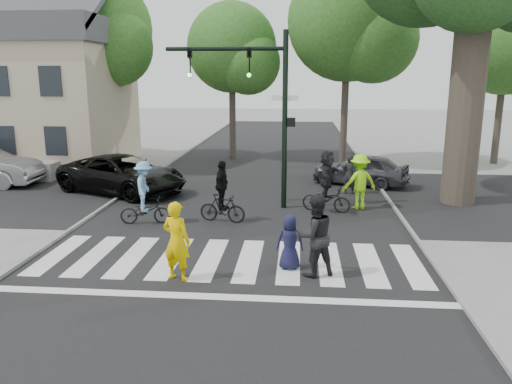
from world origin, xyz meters
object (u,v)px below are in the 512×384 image
(pedestrian_child, at_px, (290,242))
(car_grey, at_px, (360,169))
(traffic_signal, at_px, (260,95))
(cyclist_mid, at_px, (222,197))
(cyclist_right, at_px, (327,185))
(car_suv, at_px, (122,174))
(cyclist_left, at_px, (145,197))
(pedestrian_woman, at_px, (177,241))
(pedestrian_adult, at_px, (315,236))

(pedestrian_child, distance_m, car_grey, 10.11)
(traffic_signal, relative_size, cyclist_mid, 3.05)
(cyclist_right, height_order, car_suv, cyclist_right)
(cyclist_left, xyz_separation_m, car_grey, (7.35, 6.36, -0.18))
(cyclist_mid, height_order, car_suv, cyclist_mid)
(pedestrian_child, bearing_deg, car_grey, -106.17)
(pedestrian_child, relative_size, car_suv, 0.25)
(pedestrian_woman, relative_size, car_grey, 0.46)
(cyclist_right, xyz_separation_m, car_grey, (1.64, 4.43, -0.26))
(traffic_signal, height_order, car_suv, traffic_signal)
(pedestrian_adult, xyz_separation_m, cyclist_left, (-5.14, 3.72, -0.10))
(pedestrian_woman, distance_m, cyclist_right, 7.17)
(pedestrian_child, distance_m, cyclist_mid, 4.36)
(cyclist_right, distance_m, car_suv, 8.18)
(car_suv, height_order, car_grey, car_suv)
(cyclist_right, bearing_deg, car_suv, 164.67)
(traffic_signal, height_order, cyclist_left, traffic_signal)
(cyclist_right, distance_m, car_grey, 4.73)
(pedestrian_adult, distance_m, cyclist_mid, 4.97)
(pedestrian_woman, relative_size, pedestrian_child, 1.36)
(cyclist_mid, xyz_separation_m, car_grey, (4.98, 5.97, -0.13))
(pedestrian_child, distance_m, cyclist_left, 5.68)
(traffic_signal, distance_m, pedestrian_woman, 7.31)
(pedestrian_woman, height_order, pedestrian_child, pedestrian_woman)
(car_grey, bearing_deg, pedestrian_child, 6.14)
(cyclist_left, bearing_deg, traffic_signal, 34.16)
(pedestrian_adult, relative_size, cyclist_left, 0.97)
(pedestrian_adult, relative_size, car_grey, 0.48)
(cyclist_right, relative_size, car_grey, 0.53)
(car_suv, bearing_deg, pedestrian_woman, -128.26)
(pedestrian_child, bearing_deg, pedestrian_adult, 147.44)
(cyclist_left, distance_m, cyclist_mid, 2.40)
(pedestrian_woman, bearing_deg, traffic_signal, -83.10)
(cyclist_mid, relative_size, car_grey, 0.50)
(traffic_signal, relative_size, cyclist_right, 2.85)
(cyclist_mid, bearing_deg, pedestrian_child, -59.58)
(cyclist_left, height_order, car_grey, cyclist_left)
(pedestrian_woman, xyz_separation_m, cyclist_left, (-2.04, 4.23, -0.06))
(cyclist_mid, bearing_deg, car_suv, 140.87)
(cyclist_right, relative_size, car_suv, 0.39)
(pedestrian_adult, bearing_deg, traffic_signal, -98.19)
(cyclist_left, bearing_deg, car_grey, 40.89)
(pedestrian_woman, height_order, car_suv, pedestrian_woman)
(pedestrian_woman, bearing_deg, car_suv, -44.45)
(pedestrian_woman, relative_size, cyclist_mid, 0.93)
(traffic_signal, xyz_separation_m, pedestrian_woman, (-1.36, -6.54, -2.98))
(traffic_signal, height_order, cyclist_right, traffic_signal)
(car_grey, bearing_deg, pedestrian_adult, 9.75)
(cyclist_left, distance_m, car_suv, 4.64)
(pedestrian_adult, xyz_separation_m, cyclist_right, (0.56, 5.66, -0.02))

